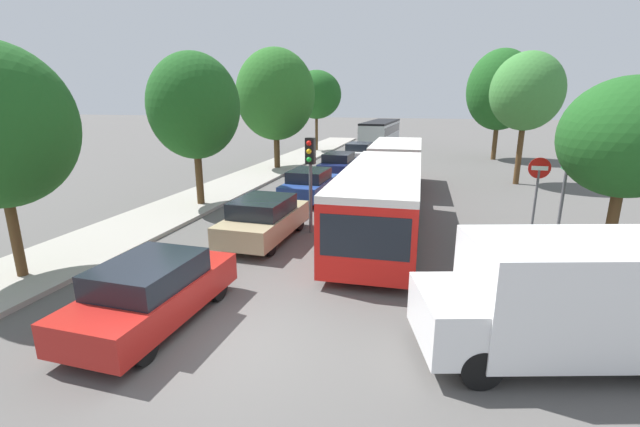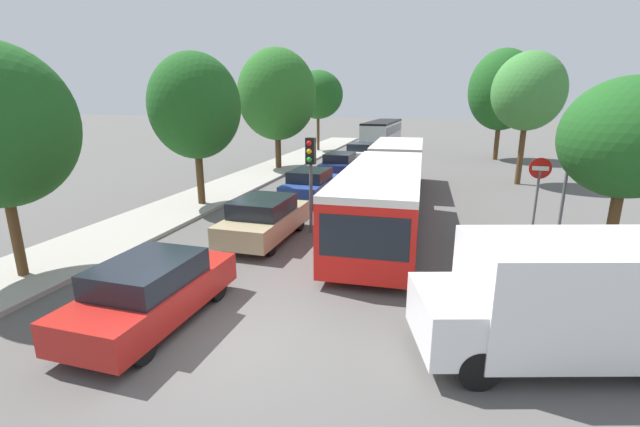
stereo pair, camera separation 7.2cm
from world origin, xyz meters
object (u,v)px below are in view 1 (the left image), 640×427
object	(u,v)px
queued_car_navy	(339,164)
tree_right_near	(629,141)
queued_car_red	(153,291)
traffic_light	(310,164)
city_bus_rear	(381,131)
queued_car_white	(359,153)
no_entry_sign	(537,186)
tree_left_mid	(194,106)
white_van	(569,297)
tree_left_far	(277,97)
tree_left_distant	(317,96)
tree_right_far	(500,90)
queued_car_blue	(310,184)
direction_sign_post	(567,169)
tree_right_mid	(527,94)
articulated_bus	(389,179)
queued_car_tan	(264,219)

from	to	relation	value
queued_car_navy	tree_right_near	size ratio (longest dim) A/B	0.78
queued_car_red	traffic_light	bearing A→B (deg)	-10.25
city_bus_rear	queued_car_white	size ratio (longest dim) A/B	2.63
queued_car_navy	no_entry_sign	world-z (taller)	no_entry_sign
queued_car_red	tree_left_mid	size ratio (longest dim) A/B	0.64
white_van	tree_left_far	xyz separation A→B (m)	(-12.76, 19.35, 3.54)
tree_left_distant	tree_right_far	bearing A→B (deg)	-5.04
queued_car_red	tree_right_far	distance (m)	31.21
tree_right_far	tree_left_far	bearing A→B (deg)	-148.79
no_entry_sign	tree_right_far	size ratio (longest dim) A/B	0.34
queued_car_blue	queued_car_navy	xyz separation A→B (m)	(-0.07, 6.74, -0.01)
queued_car_navy	tree_left_distant	size ratio (longest dim) A/B	0.59
tree_left_far	tree_right_near	bearing A→B (deg)	-42.46
direction_sign_post	tree_left_mid	bearing A→B (deg)	-3.98
queued_car_navy	tree_left_distant	xyz separation A→B (m)	(-4.57, 11.67, 4.16)
tree_right_mid	tree_right_near	bearing A→B (deg)	-87.96
tree_left_distant	tree_right_far	world-z (taller)	tree_right_far
tree_left_mid	tree_right_near	bearing A→B (deg)	-12.34
tree_left_mid	tree_right_mid	bearing A→B (deg)	32.38
white_van	tree_left_mid	distance (m)	15.55
tree_left_far	tree_left_distant	world-z (taller)	tree_left_far
traffic_light	tree_right_mid	xyz separation A→B (m)	(8.74, 11.72, 2.44)
tree_left_far	tree_right_mid	xyz separation A→B (m)	(14.82, -1.43, 0.16)
tree_right_mid	queued_car_white	bearing A→B (deg)	149.38
queued_car_blue	no_entry_sign	bearing A→B (deg)	-110.90
queued_car_red	queued_car_blue	xyz separation A→B (m)	(-0.03, 12.06, 0.00)
tree_right_far	queued_car_white	bearing A→B (deg)	-156.05
articulated_bus	no_entry_sign	xyz separation A→B (m)	(5.16, -2.33, 0.46)
queued_car_red	direction_sign_post	bearing A→B (deg)	-49.87
articulated_bus	queued_car_red	distance (m)	11.36
queued_car_tan	tree_left_far	bearing A→B (deg)	19.88
tree_left_far	tree_right_far	size ratio (longest dim) A/B	0.95
tree_right_near	tree_left_far	bearing A→B (deg)	137.54
tree_right_mid	articulated_bus	bearing A→B (deg)	-128.04
city_bus_rear	tree_right_far	xyz separation A→B (m)	(10.11, -9.19, 3.91)
tree_left_mid	tree_right_mid	world-z (taller)	tree_right_mid
city_bus_rear	tree_right_near	world-z (taller)	tree_right_near
tree_left_far	tree_right_mid	distance (m)	14.89
tree_left_mid	tree_right_near	xyz separation A→B (m)	(15.04, -3.29, -0.77)
tree_left_distant	queued_car_blue	bearing A→B (deg)	-75.84
city_bus_rear	no_entry_sign	xyz separation A→B (m)	(8.96, -30.02, 0.48)
queued_car_white	tree_left_far	size ratio (longest dim) A/B	0.54
queued_car_blue	tree_left_far	bearing A→B (deg)	30.84
tree_left_mid	tree_left_distant	bearing A→B (deg)	90.80
queued_car_red	no_entry_sign	bearing A→B (deg)	-45.81
no_entry_sign	direction_sign_post	distance (m)	1.12
tree_left_distant	white_van	bearing A→B (deg)	-66.59
articulated_bus	queued_car_blue	bearing A→B (deg)	-111.58
articulated_bus	direction_sign_post	xyz separation A→B (m)	(5.81, -2.93, 1.15)
queued_car_red	direction_sign_post	world-z (taller)	direction_sign_post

